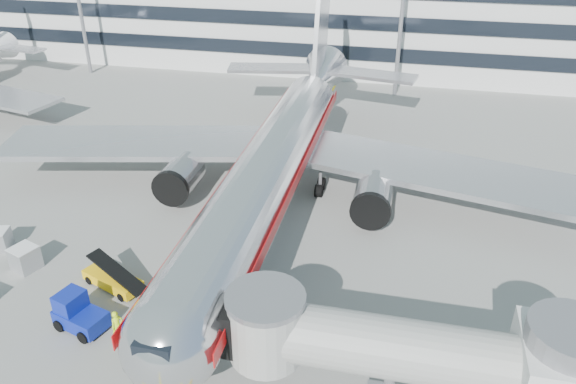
% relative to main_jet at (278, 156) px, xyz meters
% --- Properties ---
extents(ground, '(180.00, 180.00, 0.00)m').
position_rel_main_jet_xyz_m(ground, '(0.00, -11.72, -4.23)').
color(ground, gray).
rests_on(ground, ground).
extents(lead_in_line, '(0.25, 70.00, 0.01)m').
position_rel_main_jet_xyz_m(lead_in_line, '(0.00, -1.72, -4.23)').
color(lead_in_line, yellow).
rests_on(lead_in_line, ground).
extents(main_jet, '(50.95, 48.70, 16.06)m').
position_rel_main_jet_xyz_m(main_jet, '(0.00, 0.00, 0.00)').
color(main_jet, silver).
rests_on(main_jet, ground).
extents(jet_bridge, '(17.80, 4.50, 7.00)m').
position_rel_main_jet_xyz_m(jet_bridge, '(12.18, -19.72, -0.36)').
color(jet_bridge, silver).
rests_on(jet_bridge, ground).
extents(terminal, '(150.00, 24.25, 15.60)m').
position_rel_main_jet_xyz_m(terminal, '(0.00, 46.23, 3.57)').
color(terminal, silver).
rests_on(terminal, ground).
extents(belt_loader, '(4.64, 3.05, 2.19)m').
position_rel_main_jet_xyz_m(belt_loader, '(-8.01, -13.65, -3.61)').
color(belt_loader, yellow).
rests_on(belt_loader, ground).
extents(baggage_tug, '(3.51, 2.72, 2.35)m').
position_rel_main_jet_xyz_m(baggage_tug, '(-8.09, -17.65, -3.21)').
color(baggage_tug, '#0D1E91').
rests_on(baggage_tug, ground).
extents(cargo_container_left, '(2.05, 2.05, 1.71)m').
position_rel_main_jet_xyz_m(cargo_container_left, '(-14.92, -13.13, -3.37)').
color(cargo_container_left, '#A9ABB0').
rests_on(cargo_container_left, ground).
extents(ramp_worker, '(0.81, 0.88, 2.03)m').
position_rel_main_jet_xyz_m(ramp_worker, '(-5.25, -18.12, -3.22)').
color(ramp_worker, '#D2FD1A').
rests_on(ramp_worker, ground).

